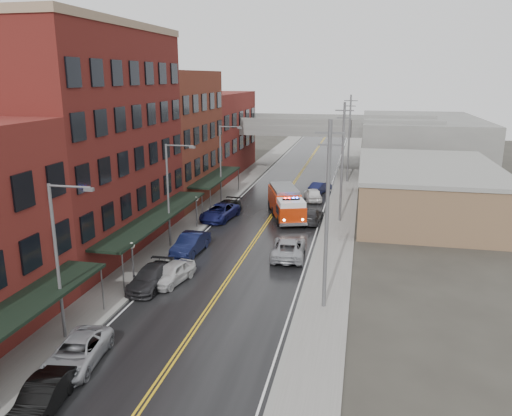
# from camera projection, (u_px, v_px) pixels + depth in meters

# --- Properties ---
(road) EXTENTS (11.00, 160.00, 0.02)m
(road) POSITION_uv_depth(u_px,v_px,m) (261.00, 232.00, 47.67)
(road) COLOR black
(road) RESTS_ON ground
(sidewalk_left) EXTENTS (3.00, 160.00, 0.15)m
(sidewalk_left) POSITION_uv_depth(u_px,v_px,m) (188.00, 226.00, 49.14)
(sidewalk_left) COLOR slate
(sidewalk_left) RESTS_ON ground
(sidewalk_right) EXTENTS (3.00, 160.00, 0.15)m
(sidewalk_right) POSITION_uv_depth(u_px,v_px,m) (338.00, 236.00, 46.17)
(sidewalk_right) COLOR slate
(sidewalk_right) RESTS_ON ground
(curb_left) EXTENTS (0.30, 160.00, 0.15)m
(curb_left) POSITION_uv_depth(u_px,v_px,m) (204.00, 227.00, 48.80)
(curb_left) COLOR gray
(curb_left) RESTS_ON ground
(curb_right) EXTENTS (0.30, 160.00, 0.15)m
(curb_right) POSITION_uv_depth(u_px,v_px,m) (320.00, 235.00, 46.50)
(curb_right) COLOR gray
(curb_right) RESTS_ON ground
(brick_building_b) EXTENTS (9.00, 20.00, 18.00)m
(brick_building_b) POSITION_uv_depth(u_px,v_px,m) (88.00, 143.00, 41.45)
(brick_building_b) COLOR maroon
(brick_building_b) RESTS_ON ground
(brick_building_c) EXTENTS (9.00, 15.00, 15.00)m
(brick_building_c) POSITION_uv_depth(u_px,v_px,m) (168.00, 137.00, 58.37)
(brick_building_c) COLOR maroon
(brick_building_c) RESTS_ON ground
(brick_building_far) EXTENTS (9.00, 20.00, 12.00)m
(brick_building_far) POSITION_uv_depth(u_px,v_px,m) (212.00, 133.00, 75.29)
(brick_building_far) COLOR maroon
(brick_building_far) RESTS_ON ground
(tan_building) EXTENTS (14.00, 22.00, 5.00)m
(tan_building) POSITION_uv_depth(u_px,v_px,m) (426.00, 191.00, 53.23)
(tan_building) COLOR #836146
(tan_building) RESTS_ON ground
(right_far_block) EXTENTS (18.00, 30.00, 8.00)m
(right_far_block) POSITION_uv_depth(u_px,v_px,m) (419.00, 142.00, 80.78)
(right_far_block) COLOR slate
(right_far_block) RESTS_ON ground
(awning_1) EXTENTS (2.60, 18.00, 3.09)m
(awning_1) POSITION_uv_depth(u_px,v_px,m) (157.00, 217.00, 41.81)
(awning_1) COLOR black
(awning_1) RESTS_ON ground
(awning_2) EXTENTS (2.60, 13.00, 3.09)m
(awning_2) POSITION_uv_depth(u_px,v_px,m) (216.00, 177.00, 58.35)
(awning_2) COLOR black
(awning_2) RESTS_ON ground
(globe_lamp_1) EXTENTS (0.44, 0.44, 3.12)m
(globe_lamp_1) POSITION_uv_depth(u_px,v_px,m) (132.00, 253.00, 35.15)
(globe_lamp_1) COLOR #59595B
(globe_lamp_1) RESTS_ON ground
(globe_lamp_2) EXTENTS (0.44, 0.44, 3.12)m
(globe_lamp_2) POSITION_uv_depth(u_px,v_px,m) (196.00, 205.00, 48.38)
(globe_lamp_2) COLOR #59595B
(globe_lamp_2) RESTS_ON ground
(street_lamp_0) EXTENTS (2.64, 0.22, 9.00)m
(street_lamp_0) POSITION_uv_depth(u_px,v_px,m) (60.00, 253.00, 26.89)
(street_lamp_0) COLOR #59595B
(street_lamp_0) RESTS_ON ground
(street_lamp_1) EXTENTS (2.64, 0.22, 9.00)m
(street_lamp_1) POSITION_uv_depth(u_px,v_px,m) (171.00, 189.00, 42.00)
(street_lamp_1) COLOR #59595B
(street_lamp_1) RESTS_ON ground
(street_lamp_2) EXTENTS (2.64, 0.22, 9.00)m
(street_lamp_2) POSITION_uv_depth(u_px,v_px,m) (223.00, 159.00, 57.12)
(street_lamp_2) COLOR #59595B
(street_lamp_2) RESTS_ON ground
(utility_pole_0) EXTENTS (1.80, 0.24, 12.00)m
(utility_pole_0) POSITION_uv_depth(u_px,v_px,m) (327.00, 213.00, 30.42)
(utility_pole_0) COLOR #59595B
(utility_pole_0) RESTS_ON ground
(utility_pole_1) EXTENTS (1.80, 0.24, 12.00)m
(utility_pole_1) POSITION_uv_depth(u_px,v_px,m) (342.00, 161.00, 49.31)
(utility_pole_1) COLOR #59595B
(utility_pole_1) RESTS_ON ground
(utility_pole_2) EXTENTS (1.80, 0.24, 12.00)m
(utility_pole_2) POSITION_uv_depth(u_px,v_px,m) (349.00, 137.00, 68.21)
(utility_pole_2) COLOR #59595B
(utility_pole_2) RESTS_ON ground
(overpass) EXTENTS (40.00, 10.00, 7.50)m
(overpass) POSITION_uv_depth(u_px,v_px,m) (303.00, 133.00, 76.37)
(overpass) COLOR slate
(overpass) RESTS_ON ground
(fire_truck) EXTENTS (5.36, 8.83, 3.07)m
(fire_truck) POSITION_uv_depth(u_px,v_px,m) (286.00, 203.00, 51.87)
(fire_truck) COLOR #AF2808
(fire_truck) RESTS_ON ground
(parked_car_left_1) EXTENTS (2.12, 4.44, 1.40)m
(parked_car_left_1) POSITION_uv_depth(u_px,v_px,m) (42.00, 398.00, 21.97)
(parked_car_left_1) COLOR black
(parked_car_left_1) RESTS_ON ground
(parked_car_left_2) EXTENTS (2.90, 5.25, 1.39)m
(parked_car_left_2) POSITION_uv_depth(u_px,v_px,m) (77.00, 352.00, 25.58)
(parked_car_left_2) COLOR #9C9EA4
(parked_car_left_2) RESTS_ON ground
(parked_car_left_3) EXTENTS (2.07, 5.03, 1.46)m
(parked_car_left_3) POSITION_uv_depth(u_px,v_px,m) (150.00, 278.00, 34.99)
(parked_car_left_3) COLOR #242426
(parked_car_left_3) RESTS_ON ground
(parked_car_left_4) EXTENTS (2.64, 4.66, 1.49)m
(parked_car_left_4) POSITION_uv_depth(u_px,v_px,m) (172.00, 273.00, 35.78)
(parked_car_left_4) COLOR silver
(parked_car_left_4) RESTS_ON ground
(parked_car_left_5) EXTENTS (2.10, 5.16, 1.67)m
(parked_car_left_5) POSITION_uv_depth(u_px,v_px,m) (191.00, 244.00, 41.75)
(parked_car_left_5) COLOR #0E1333
(parked_car_left_5) RESTS_ON ground
(parked_car_left_6) EXTENTS (3.43, 6.03, 1.59)m
(parked_car_left_6) POSITION_uv_depth(u_px,v_px,m) (220.00, 212.00, 51.51)
(parked_car_left_6) COLOR #151950
(parked_car_left_6) RESTS_ON ground
(parked_car_left_7) EXTENTS (2.71, 5.47, 1.53)m
(parked_car_left_7) POSITION_uv_depth(u_px,v_px,m) (226.00, 209.00, 52.98)
(parked_car_left_7) COLOR black
(parked_car_left_7) RESTS_ON ground
(parked_car_right_0) EXTENTS (3.05, 5.89, 1.59)m
(parked_car_right_0) POSITION_uv_depth(u_px,v_px,m) (289.00, 248.00, 40.88)
(parked_car_right_0) COLOR #999BA0
(parked_car_right_0) RESTS_ON ground
(parked_car_right_1) EXTENTS (2.24, 5.08, 1.45)m
(parked_car_right_1) POSITION_uv_depth(u_px,v_px,m) (311.00, 215.00, 50.57)
(parked_car_right_1) COLOR #28282B
(parked_car_right_1) RESTS_ON ground
(parked_car_right_2) EXTENTS (2.80, 4.80, 1.53)m
(parked_car_right_2) POSITION_uv_depth(u_px,v_px,m) (313.00, 194.00, 59.37)
(parked_car_right_2) COLOR white
(parked_car_right_2) RESTS_ON ground
(parked_car_right_3) EXTENTS (2.82, 4.50, 1.40)m
(parked_car_right_3) POSITION_uv_depth(u_px,v_px,m) (320.00, 187.00, 63.48)
(parked_car_right_3) COLOR black
(parked_car_right_3) RESTS_ON ground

